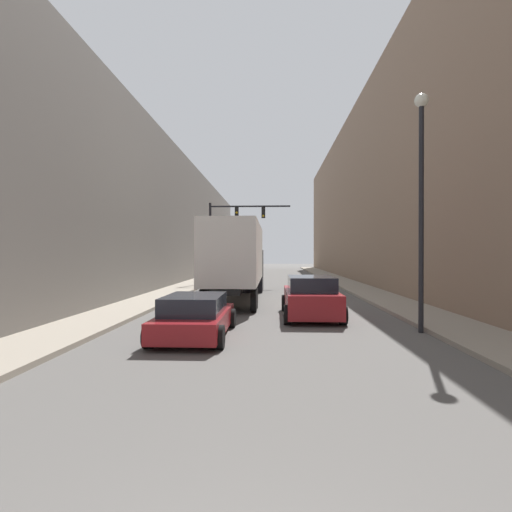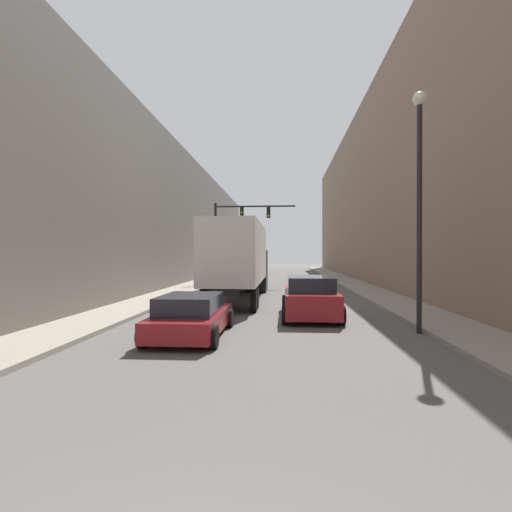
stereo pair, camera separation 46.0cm
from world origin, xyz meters
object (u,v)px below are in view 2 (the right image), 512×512
Objects in this scene: semi_truck at (240,259)px; suv_car at (310,298)px; traffic_signal_gantry at (234,228)px; street_lamp at (419,181)px; sedan_car at (191,316)px.

suv_car is (3.44, -6.07, -1.47)m from semi_truck.
street_lamp is at bearing -66.83° from traffic_signal_gantry.
sedan_car is at bearing -86.50° from traffic_signal_gantry.
suv_car is at bearing -72.77° from traffic_signal_gantry.
semi_truck is 11.57m from street_lamp.
suv_car is 0.71× the size of traffic_signal_gantry.
traffic_signal_gantry is (-1.25, 20.46, 4.02)m from sedan_car.
traffic_signal_gantry is at bearing 99.12° from semi_truck.
semi_truck is 7.13m from suv_car.
street_lamp is at bearing 7.42° from sedan_car.
sedan_car is 20.88m from traffic_signal_gantry.
suv_car is at bearing -60.42° from semi_truck.
sedan_car is 5.53m from suv_car.
suv_car is 17.71m from traffic_signal_gantry.
sedan_car is at bearing -172.58° from street_lamp.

